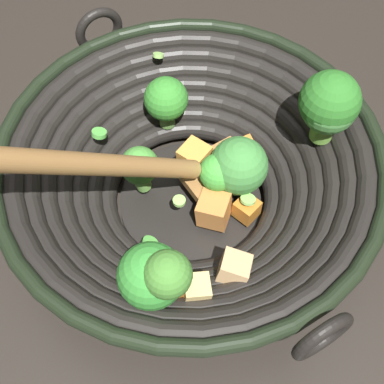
{
  "coord_description": "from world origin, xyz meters",
  "views": [
    {
      "loc": [
        0.04,
        -0.28,
        0.47
      ],
      "look_at": [
        0.0,
        -0.0,
        0.03
      ],
      "focal_mm": 49.2,
      "sensor_mm": 36.0,
      "label": 1
    }
  ],
  "objects": [
    {
      "name": "wok",
      "position": [
        0.0,
        -0.0,
        0.06
      ],
      "size": [
        0.36,
        0.36,
        0.22
      ],
      "color": "black",
      "rests_on": "ground"
    },
    {
      "name": "ground_plane",
      "position": [
        0.0,
        0.0,
        0.0
      ],
      "size": [
        4.0,
        4.0,
        0.0
      ],
      "primitive_type": "plane",
      "color": "#28231E"
    }
  ]
}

